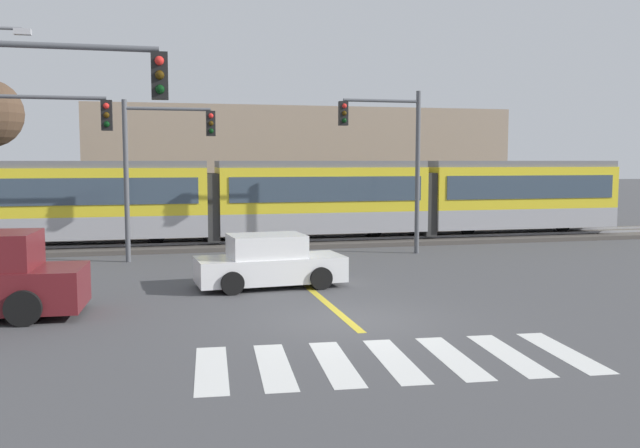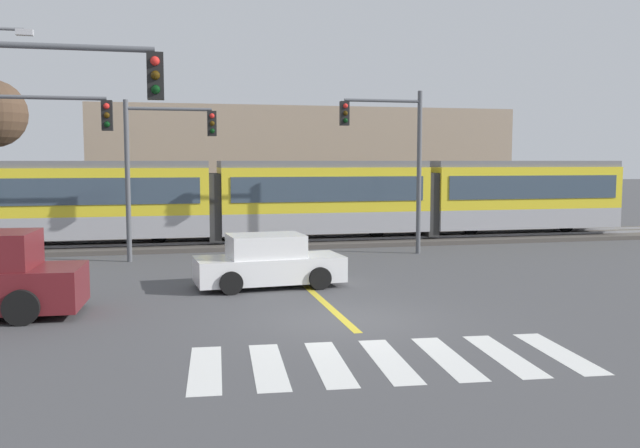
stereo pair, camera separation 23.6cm
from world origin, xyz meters
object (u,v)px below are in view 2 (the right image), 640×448
(light_rail_tram, at_px, (323,197))
(sedan_crossing, at_px, (269,263))
(traffic_light_mid_left, at_px, (18,150))
(traffic_light_near_left, at_px, (33,135))
(traffic_light_far_right, at_px, (394,147))
(traffic_light_far_left, at_px, (159,154))

(light_rail_tram, relative_size, sedan_crossing, 6.48)
(light_rail_tram, distance_m, traffic_light_mid_left, 13.32)
(light_rail_tram, bearing_deg, traffic_light_mid_left, -145.69)
(light_rail_tram, height_order, sedan_crossing, light_rail_tram)
(traffic_light_mid_left, bearing_deg, traffic_light_near_left, -76.97)
(traffic_light_far_right, xyz_separation_m, traffic_light_far_left, (-8.78, 0.25, -0.28))
(light_rail_tram, relative_size, traffic_light_far_left, 4.86)
(sedan_crossing, height_order, traffic_light_near_left, traffic_light_near_left)
(traffic_light_far_right, distance_m, traffic_light_near_left, 15.57)
(traffic_light_mid_left, bearing_deg, traffic_light_far_left, 42.44)
(traffic_light_mid_left, height_order, traffic_light_near_left, traffic_light_near_left)
(light_rail_tram, height_order, traffic_light_far_right, traffic_light_far_right)
(sedan_crossing, distance_m, traffic_light_far_left, 7.36)
(light_rail_tram, bearing_deg, traffic_light_near_left, -121.12)
(sedan_crossing, bearing_deg, traffic_light_near_left, -134.31)
(traffic_light_near_left, bearing_deg, sedan_crossing, 45.69)
(sedan_crossing, xyz_separation_m, traffic_light_near_left, (-5.26, -5.39, 3.40))
(light_rail_tram, distance_m, traffic_light_far_right, 4.92)
(traffic_light_far_left, relative_size, traffic_light_near_left, 0.92)
(sedan_crossing, relative_size, traffic_light_far_left, 0.75)
(sedan_crossing, bearing_deg, traffic_light_far_left, 117.45)
(traffic_light_far_right, xyz_separation_m, traffic_light_mid_left, (-12.75, -3.38, -0.20))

